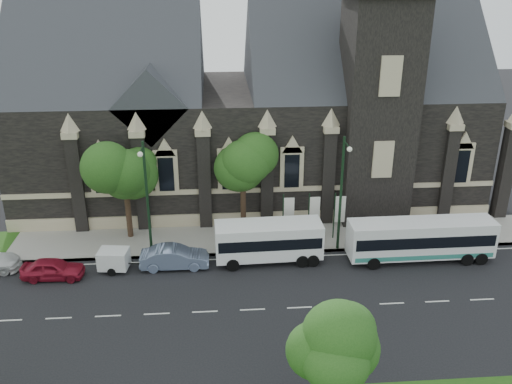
{
  "coord_description": "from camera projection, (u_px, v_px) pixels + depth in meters",
  "views": [
    {
      "loc": [
        1.06,
        -28.8,
        20.28
      ],
      "look_at": [
        3.68,
        6.0,
        5.53
      ],
      "focal_mm": 38.31,
      "sensor_mm": 36.0,
      "label": 1
    }
  ],
  "objects": [
    {
      "name": "shuttle_bus",
      "position": [
        269.0,
        239.0,
        39.54
      ],
      "size": [
        7.77,
        2.9,
        2.97
      ],
      "rotation": [
        0.0,
        0.0,
        0.03
      ],
      "color": "white",
      "rests_on": "ground"
    },
    {
      "name": "banner_flag_right",
      "position": [
        338.0,
        212.0,
        42.33
      ],
      "size": [
        0.9,
        0.1,
        4.0
      ],
      "color": "black",
      "rests_on": "ground"
    },
    {
      "name": "box_trailer",
      "position": [
        114.0,
        259.0,
        38.58
      ],
      "size": [
        3.03,
        1.79,
        1.58
      ],
      "rotation": [
        0.0,
        0.0,
        -0.12
      ],
      "color": "silver",
      "rests_on": "ground"
    },
    {
      "name": "tour_coach",
      "position": [
        421.0,
        239.0,
        39.68
      ],
      "size": [
        10.62,
        2.58,
        3.09
      ],
      "rotation": [
        0.0,
        0.0,
        0.01
      ],
      "color": "white",
      "rests_on": "ground"
    },
    {
      "name": "banner_flag_center",
      "position": [
        312.0,
        213.0,
        42.19
      ],
      "size": [
        0.9,
        0.1,
        4.0
      ],
      "color": "black",
      "rests_on": "ground"
    },
    {
      "name": "museum",
      "position": [
        261.0,
        109.0,
        48.7
      ],
      "size": [
        40.0,
        17.7,
        29.9
      ],
      "color": "black",
      "rests_on": "ground"
    },
    {
      "name": "ground",
      "position": [
        205.0,
        312.0,
        34.28
      ],
      "size": [
        160.0,
        160.0,
        0.0
      ],
      "primitive_type": "plane",
      "color": "black",
      "rests_on": "ground"
    },
    {
      "name": "car_far_red",
      "position": [
        53.0,
        269.0,
        37.68
      ],
      "size": [
        4.31,
        1.88,
        1.45
      ],
      "primitive_type": "imported",
      "rotation": [
        0.0,
        0.0,
        1.53
      ],
      "color": "maroon",
      "rests_on": "ground"
    },
    {
      "name": "sidewalk",
      "position": [
        206.0,
        240.0,
        42.97
      ],
      "size": [
        80.0,
        5.0,
        0.15
      ],
      "primitive_type": "cube",
      "color": "gray",
      "rests_on": "ground"
    },
    {
      "name": "tree_walk_left",
      "position": [
        127.0,
        169.0,
        41.47
      ],
      "size": [
        3.91,
        3.91,
        7.64
      ],
      "color": "black",
      "rests_on": "ground"
    },
    {
      "name": "street_lamp_near",
      "position": [
        342.0,
        189.0,
        39.49
      ],
      "size": [
        0.36,
        1.88,
        9.0
      ],
      "color": "black",
      "rests_on": "ground"
    },
    {
      "name": "tree_park_east",
      "position": [
        338.0,
        342.0,
        24.34
      ],
      "size": [
        3.4,
        3.4,
        6.28
      ],
      "color": "black",
      "rests_on": "ground"
    },
    {
      "name": "street_lamp_mid",
      "position": [
        147.0,
        195.0,
        38.53
      ],
      "size": [
        0.36,
        1.88,
        9.0
      ],
      "color": "black",
      "rests_on": "ground"
    },
    {
      "name": "banner_flag_left",
      "position": [
        287.0,
        214.0,
        42.05
      ],
      "size": [
        0.9,
        0.1,
        4.0
      ],
      "color": "black",
      "rests_on": "ground"
    },
    {
      "name": "sedan",
      "position": [
        175.0,
        257.0,
        38.99
      ],
      "size": [
        4.88,
        1.71,
        1.61
      ],
      "primitive_type": "imported",
      "rotation": [
        0.0,
        0.0,
        1.57
      ],
      "color": "#788AAE",
      "rests_on": "ground"
    },
    {
      "name": "tree_walk_right",
      "position": [
        245.0,
        165.0,
        42.07
      ],
      "size": [
        4.08,
        4.08,
        7.8
      ],
      "color": "black",
      "rests_on": "ground"
    }
  ]
}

